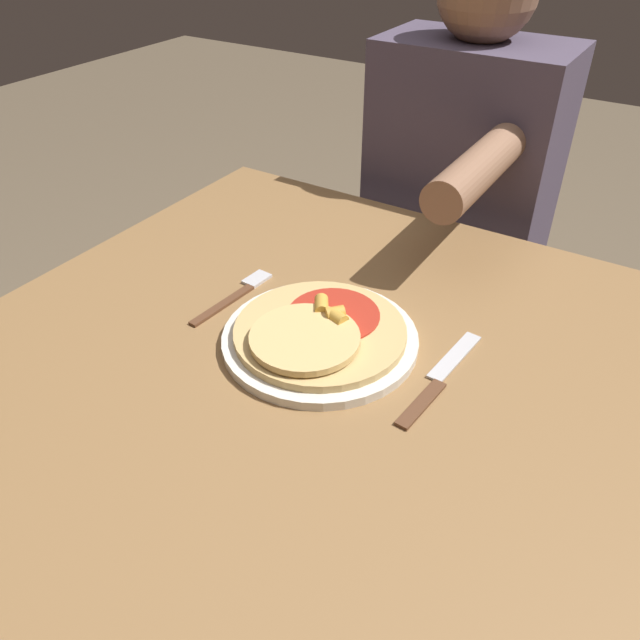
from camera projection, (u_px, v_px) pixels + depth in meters
name	position (u px, v px, depth m)	size (l,w,h in m)	color
ground_plane	(330.00, 633.00, 1.27)	(8.00, 8.00, 0.00)	brown
dining_table	(334.00, 418.00, 0.91)	(1.06, 0.96, 0.72)	olive
plate	(320.00, 339.00, 0.88)	(0.28, 0.28, 0.01)	silver
pizza	(318.00, 331.00, 0.87)	(0.24, 0.24, 0.04)	tan
fork	(237.00, 294.00, 0.98)	(0.03, 0.18, 0.00)	brown
knife	(439.00, 379.00, 0.82)	(0.03, 0.22, 0.00)	brown
person_diner	(459.00, 199.00, 1.35)	(0.37, 0.52, 1.18)	#2D2D38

